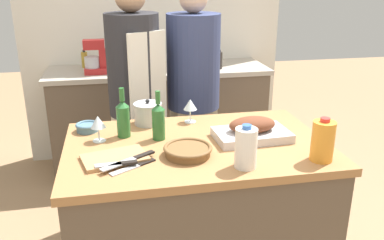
{
  "coord_description": "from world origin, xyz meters",
  "views": [
    {
      "loc": [
        -0.39,
        -1.85,
        1.72
      ],
      "look_at": [
        0.0,
        0.13,
        0.99
      ],
      "focal_mm": 38.0,
      "sensor_mm": 36.0,
      "label": 1
    }
  ],
  "objects_px": {
    "wicker_basket": "(188,150)",
    "milk_jug": "(246,148)",
    "stock_pot": "(148,113)",
    "stand_mixer": "(95,60)",
    "wine_glass_right": "(98,123)",
    "person_cook_aproned": "(135,96)",
    "knife_paring": "(118,164)",
    "condiment_bottle_extra": "(85,60)",
    "cutting_board": "(115,158)",
    "wine_bottle_green": "(123,118)",
    "condiment_bottle_short": "(191,62)",
    "mixing_bowl": "(87,127)",
    "wine_bottle_dark": "(158,120)",
    "knife_chef": "(130,160)",
    "juice_jug": "(323,141)",
    "wine_glass_left": "(190,105)",
    "roasting_pan": "(252,131)",
    "knife_bread": "(135,166)",
    "condiment_bottle_tall": "(219,60)",
    "person_cook_guest": "(193,92)"
  },
  "relations": [
    {
      "from": "wine_bottle_dark",
      "to": "juice_jug",
      "type": "bearing_deg",
      "value": -29.4
    },
    {
      "from": "milk_jug",
      "to": "stand_mixer",
      "type": "relative_size",
      "value": 0.71
    },
    {
      "from": "knife_bread",
      "to": "condiment_bottle_tall",
      "type": "bearing_deg",
      "value": 64.2
    },
    {
      "from": "knife_bread",
      "to": "condiment_bottle_short",
      "type": "xyz_separation_m",
      "value": [
        0.6,
        1.81,
        0.08
      ]
    },
    {
      "from": "wine_bottle_green",
      "to": "knife_paring",
      "type": "distance_m",
      "value": 0.38
    },
    {
      "from": "wicker_basket",
      "to": "condiment_bottle_extra",
      "type": "bearing_deg",
      "value": 106.11
    },
    {
      "from": "stock_pot",
      "to": "condiment_bottle_tall",
      "type": "xyz_separation_m",
      "value": [
        0.73,
        1.21,
        0.03
      ]
    },
    {
      "from": "milk_jug",
      "to": "juice_jug",
      "type": "bearing_deg",
      "value": -0.02
    },
    {
      "from": "condiment_bottle_short",
      "to": "juice_jug",
      "type": "bearing_deg",
      "value": -82.75
    },
    {
      "from": "knife_bread",
      "to": "condiment_bottle_tall",
      "type": "relative_size",
      "value": 1.29
    },
    {
      "from": "mixing_bowl",
      "to": "stock_pot",
      "type": "bearing_deg",
      "value": 9.43
    },
    {
      "from": "stock_pot",
      "to": "stand_mixer",
      "type": "bearing_deg",
      "value": 104.52
    },
    {
      "from": "wine_bottle_green",
      "to": "mixing_bowl",
      "type": "bearing_deg",
      "value": 149.74
    },
    {
      "from": "wine_glass_right",
      "to": "knife_paring",
      "type": "bearing_deg",
      "value": -75.33
    },
    {
      "from": "wine_bottle_dark",
      "to": "person_cook_aproned",
      "type": "bearing_deg",
      "value": 95.67
    },
    {
      "from": "cutting_board",
      "to": "person_cook_guest",
      "type": "xyz_separation_m",
      "value": [
        0.58,
        1.05,
        -0.01
      ]
    },
    {
      "from": "wicker_basket",
      "to": "wine_bottle_green",
      "type": "height_order",
      "value": "wine_bottle_green"
    },
    {
      "from": "wicker_basket",
      "to": "condiment_bottle_tall",
      "type": "height_order",
      "value": "condiment_bottle_tall"
    },
    {
      "from": "wine_glass_right",
      "to": "person_cook_aproned",
      "type": "relative_size",
      "value": 0.08
    },
    {
      "from": "wicker_basket",
      "to": "milk_jug",
      "type": "distance_m",
      "value": 0.29
    },
    {
      "from": "cutting_board",
      "to": "wine_bottle_green",
      "type": "bearing_deg",
      "value": 79.3
    },
    {
      "from": "condiment_bottle_short",
      "to": "person_cook_aproned",
      "type": "height_order",
      "value": "person_cook_aproned"
    },
    {
      "from": "stock_pot",
      "to": "wine_glass_left",
      "type": "distance_m",
      "value": 0.24
    },
    {
      "from": "wicker_basket",
      "to": "mixing_bowl",
      "type": "height_order",
      "value": "wicker_basket"
    },
    {
      "from": "person_cook_aproned",
      "to": "wine_glass_left",
      "type": "bearing_deg",
      "value": -90.57
    },
    {
      "from": "milk_jug",
      "to": "condiment_bottle_extra",
      "type": "relative_size",
      "value": 1.28
    },
    {
      "from": "milk_jug",
      "to": "knife_bread",
      "type": "height_order",
      "value": "milk_jug"
    },
    {
      "from": "cutting_board",
      "to": "condiment_bottle_short",
      "type": "relative_size",
      "value": 2.42
    },
    {
      "from": "milk_jug",
      "to": "stand_mixer",
      "type": "distance_m",
      "value": 1.99
    },
    {
      "from": "stock_pot",
      "to": "knife_chef",
      "type": "xyz_separation_m",
      "value": [
        -0.13,
        -0.51,
        -0.04
      ]
    },
    {
      "from": "mixing_bowl",
      "to": "cutting_board",
      "type": "bearing_deg",
      "value": -70.52
    },
    {
      "from": "wine_bottle_green",
      "to": "wine_glass_right",
      "type": "bearing_deg",
      "value": -162.22
    },
    {
      "from": "stand_mixer",
      "to": "person_cook_aproned",
      "type": "relative_size",
      "value": 0.17
    },
    {
      "from": "knife_bread",
      "to": "person_cook_guest",
      "type": "distance_m",
      "value": 1.25
    },
    {
      "from": "condiment_bottle_tall",
      "to": "juice_jug",
      "type": "bearing_deg",
      "value": -90.04
    },
    {
      "from": "juice_jug",
      "to": "wine_glass_right",
      "type": "distance_m",
      "value": 1.09
    },
    {
      "from": "mixing_bowl",
      "to": "person_cook_aproned",
      "type": "xyz_separation_m",
      "value": [
        0.29,
        0.56,
        -0.01
      ]
    },
    {
      "from": "wicker_basket",
      "to": "person_cook_guest",
      "type": "distance_m",
      "value": 1.1
    },
    {
      "from": "stand_mixer",
      "to": "condiment_bottle_short",
      "type": "height_order",
      "value": "stand_mixer"
    },
    {
      "from": "wicker_basket",
      "to": "condiment_bottle_extra",
      "type": "xyz_separation_m",
      "value": [
        -0.56,
        1.95,
        0.06
      ]
    },
    {
      "from": "wicker_basket",
      "to": "knife_paring",
      "type": "bearing_deg",
      "value": -167.79
    },
    {
      "from": "knife_paring",
      "to": "knife_bread",
      "type": "xyz_separation_m",
      "value": [
        0.07,
        -0.0,
        -0.02
      ]
    },
    {
      "from": "roasting_pan",
      "to": "wine_bottle_dark",
      "type": "xyz_separation_m",
      "value": [
        -0.47,
        0.09,
        0.06
      ]
    },
    {
      "from": "mixing_bowl",
      "to": "wine_bottle_dark",
      "type": "distance_m",
      "value": 0.42
    },
    {
      "from": "cutting_board",
      "to": "wine_bottle_green",
      "type": "distance_m",
      "value": 0.3
    },
    {
      "from": "stock_pot",
      "to": "juice_jug",
      "type": "distance_m",
      "value": 0.97
    },
    {
      "from": "mixing_bowl",
      "to": "person_cook_aproned",
      "type": "distance_m",
      "value": 0.64
    },
    {
      "from": "milk_jug",
      "to": "wine_bottle_dark",
      "type": "bearing_deg",
      "value": 130.5
    },
    {
      "from": "wicker_basket",
      "to": "wine_glass_left",
      "type": "relative_size",
      "value": 1.68
    },
    {
      "from": "condiment_bottle_short",
      "to": "wine_bottle_green",
      "type": "bearing_deg",
      "value": -113.82
    }
  ]
}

